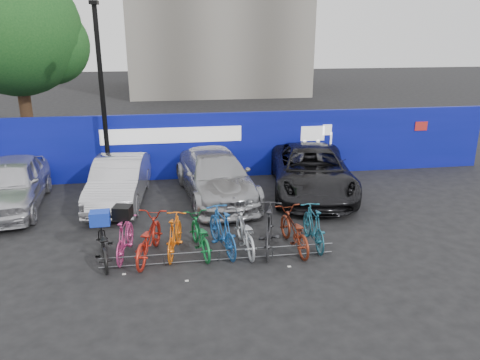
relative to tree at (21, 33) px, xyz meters
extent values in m
plane|color=black|center=(6.77, -10.06, -5.07)|extent=(100.00, 100.00, 0.00)
cube|color=#091488|center=(6.77, -4.06, -3.87)|extent=(22.00, 0.15, 2.40)
cube|color=white|center=(5.77, -4.16, -3.42)|extent=(5.00, 0.02, 0.55)
cube|color=white|center=(10.97, -4.16, -3.52)|extent=(1.20, 0.02, 0.90)
cube|color=red|center=(15.27, -4.16, -3.37)|extent=(0.50, 0.02, 0.35)
cylinder|color=#382314|center=(-0.23, -0.06, -3.07)|extent=(0.50, 0.50, 4.00)
sphere|color=#154519|center=(-0.23, -0.06, 0.13)|extent=(5.20, 5.20, 5.20)
sphere|color=#154519|center=(0.97, 0.24, -0.47)|extent=(3.20, 3.20, 3.20)
cylinder|color=black|center=(3.57, -4.66, -2.07)|extent=(0.16, 0.16, 6.00)
cube|color=black|center=(3.57, -4.66, 0.98)|extent=(0.25, 0.50, 0.12)
cylinder|color=#595B60|center=(6.77, -10.66, -4.79)|extent=(5.60, 0.03, 0.03)
cylinder|color=#595B60|center=(6.77, -10.66, -5.02)|extent=(5.60, 0.03, 0.03)
cylinder|color=#595B60|center=(4.17, -10.66, -4.93)|extent=(0.03, 0.03, 0.28)
cylinder|color=#595B60|center=(5.47, -10.66, -4.93)|extent=(0.03, 0.03, 0.28)
cylinder|color=#595B60|center=(6.77, -10.66, -4.93)|extent=(0.03, 0.03, 0.28)
cylinder|color=#595B60|center=(8.07, -10.66, -4.93)|extent=(0.03, 0.03, 0.28)
cylinder|color=#595B60|center=(9.37, -10.66, -4.93)|extent=(0.03, 0.03, 0.28)
imported|color=silver|center=(0.84, -6.29, -4.29)|extent=(2.20, 4.72, 1.56)
imported|color=silver|center=(4.07, -6.22, -4.36)|extent=(1.82, 4.39, 1.41)
imported|color=#9FA0A4|center=(7.13, -6.20, -4.33)|extent=(2.72, 5.31, 1.48)
imported|color=black|center=(10.34, -6.24, -4.31)|extent=(3.42, 5.83, 1.52)
imported|color=black|center=(4.05, -10.27, -4.59)|extent=(0.99, 1.93, 0.97)
imported|color=#CA3A7E|center=(4.55, -10.06, -4.56)|extent=(0.71, 1.73, 1.01)
imported|color=red|center=(5.11, -10.22, -4.55)|extent=(1.13, 2.09, 1.04)
imported|color=orange|center=(5.75, -10.10, -4.56)|extent=(0.80, 1.75, 1.01)
imported|color=#107232|center=(6.36, -10.11, -4.60)|extent=(0.93, 1.86, 0.93)
imported|color=#1A529D|center=(6.91, -10.12, -4.50)|extent=(0.96, 1.96, 1.13)
imported|color=#B2B6BA|center=(7.47, -10.14, -4.57)|extent=(0.79, 1.93, 0.99)
imported|color=#28282A|center=(8.07, -10.24, -4.47)|extent=(1.05, 2.07, 1.20)
imported|color=maroon|center=(8.70, -10.25, -4.57)|extent=(0.87, 1.96, 1.00)
imported|color=#1B586D|center=(9.24, -10.13, -4.54)|extent=(0.50, 1.76, 1.06)
cube|color=#1636BE|center=(4.05, -10.27, -3.94)|extent=(0.46, 0.36, 0.32)
cube|color=black|center=(4.55, -10.06, -3.90)|extent=(0.48, 0.45, 0.30)
camera|label=1|loc=(5.82, -20.64, 0.30)|focal=35.00mm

